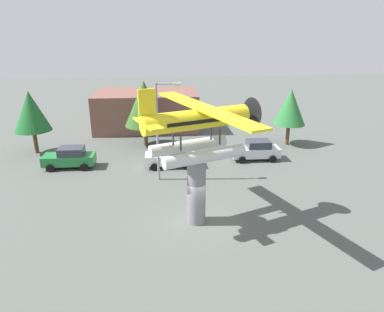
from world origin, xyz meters
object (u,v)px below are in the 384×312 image
Objects in this scene: car_far_silver at (256,150)px; tree_west at (31,111)px; storefront_building at (147,110)px; tree_center_back at (290,107)px; display_pedestal at (196,190)px; tree_east at (144,104)px; car_mid_white at (171,156)px; streetlight_primary at (160,125)px; floatplane_monument at (199,128)px; car_near_green at (70,157)px.

tree_west is (-20.02, 3.52, 3.09)m from car_far_silver.
car_far_silver is 0.72× the size of tree_west.
storefront_building reaches higher than car_far_silver.
tree_center_back is at bearing -136.76° from car_far_silver.
tree_east is at bearing 103.19° from display_pedestal.
tree_east reaches higher than tree_west.
tree_west reaches higher than car_far_silver.
tree_west reaches higher than car_mid_white.
display_pedestal is at bearing -45.17° from tree_west.
tree_west is at bearing -9.97° from car_far_silver.
car_far_silver is 20.56m from tree_west.
car_mid_white is 0.57× the size of streetlight_primary.
floatplane_monument is 22.59m from storefront_building.
car_mid_white is (-1.33, 9.19, -4.95)m from floatplane_monument.
floatplane_monument reaches higher than car_mid_white.
tree_west is 1.05× the size of tree_center_back.
floatplane_monument reaches higher than car_near_green.
display_pedestal is 0.72× the size of tree_west.
car_near_green is 1.00× the size of car_mid_white.
car_mid_white is at bearing 76.60° from floatplane_monument.
car_mid_white is 1.00× the size of car_far_silver.
storefront_building is 13.10m from tree_west.
streetlight_primary is at bearing -148.45° from tree_center_back.
car_mid_white is 0.36× the size of storefront_building.
display_pedestal is 17.89m from tree_center_back.
tree_west is 24.31m from tree_center_back.
car_mid_white is 0.76× the size of tree_center_back.
streetlight_primary is at bearing 72.63° from car_mid_white.
tree_east reaches higher than display_pedestal.
tree_west is (-13.71, 13.79, 1.88)m from display_pedestal.
streetlight_primary reaches higher than tree_west.
display_pedestal is at bearing -126.53° from tree_center_back.
tree_center_back reaches higher than car_mid_white.
display_pedestal is 0.65× the size of tree_east.
streetlight_primary is (-0.84, -2.70, 3.46)m from car_mid_white.
streetlight_primary is at bearing 157.37° from car_near_green.
car_mid_white is 4.46m from streetlight_primary.
tree_east reaches higher than car_near_green.
floatplane_monument is at bearing -44.82° from tree_west.
streetlight_primary is at bearing 107.47° from display_pedestal.
floatplane_monument is (0.12, 0.05, 3.75)m from display_pedestal.
storefront_building is at bearing 91.07° from tree_east.
tree_east is at bearing 82.00° from floatplane_monument.
storefront_building is 1.99× the size of tree_west.
tree_east is (0.13, -6.88, 2.12)m from storefront_building.
floatplane_monument is 15.60m from tree_east.
tree_center_back is (14.14, -0.82, -0.44)m from tree_east.
tree_east is 14.17m from tree_center_back.
car_far_silver is at bearing 58.44° from display_pedestal.
tree_west is at bearing -45.26° from car_near_green.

